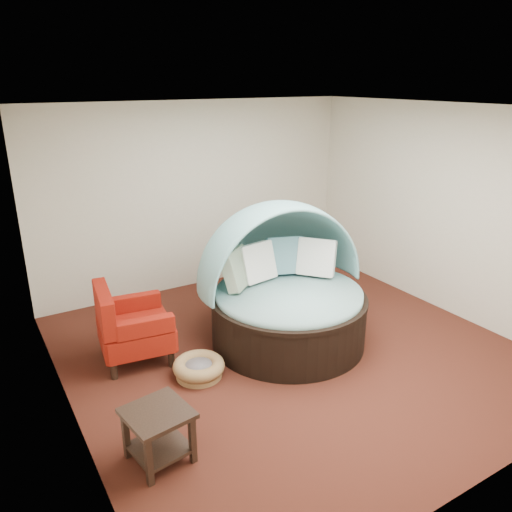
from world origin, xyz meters
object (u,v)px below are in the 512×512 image
pet_basket (199,368)px  red_armchair (130,326)px  canopy_daybed (284,279)px  side_table (158,428)px

pet_basket → red_armchair: size_ratio=0.72×
pet_basket → red_armchair: red_armchair is taller
canopy_daybed → pet_basket: size_ratio=3.20×
canopy_daybed → side_table: size_ratio=3.72×
pet_basket → side_table: size_ratio=1.16×
red_armchair → side_table: 1.72m
red_armchair → canopy_daybed: bearing=-7.0°
canopy_daybed → red_armchair: 1.89m
canopy_daybed → side_table: 2.48m
red_armchair → side_table: size_ratio=1.61×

